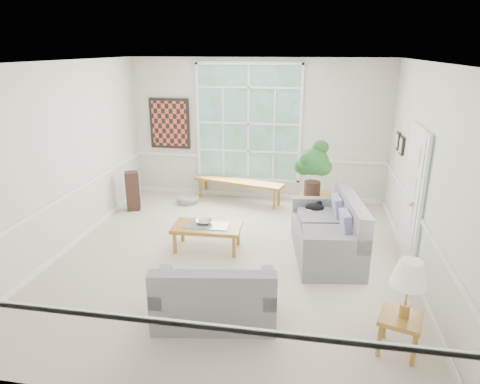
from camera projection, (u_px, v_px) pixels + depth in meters
name	position (u px, v px, depth m)	size (l,w,h in m)	color
floor	(232.00, 258.00, 6.82)	(5.50, 6.00, 0.01)	#BCB09E
ceiling	(230.00, 62.00, 5.86)	(5.50, 6.00, 0.02)	white
wall_back	(258.00, 130.00, 9.14)	(5.50, 0.02, 3.00)	silver
wall_front	(162.00, 262.00, 3.54)	(5.50, 0.02, 3.00)	silver
wall_left	(61.00, 159.00, 6.79)	(0.02, 6.00, 3.00)	silver
wall_right	(427.00, 176.00, 5.89)	(0.02, 6.00, 3.00)	silver
window_back	(248.00, 124.00, 9.08)	(2.30, 0.08, 2.40)	white
entry_door	(411.00, 193.00, 6.60)	(0.08, 0.90, 2.10)	white
door_sidelight	(421.00, 201.00, 5.98)	(0.08, 0.26, 1.90)	white
wall_art	(170.00, 124.00, 9.38)	(0.90, 0.06, 1.10)	maroon
wall_frame_near	(401.00, 145.00, 7.51)	(0.04, 0.26, 0.32)	black
wall_frame_far	(397.00, 141.00, 7.89)	(0.04, 0.26, 0.32)	black
loveseat_right	(327.00, 227.00, 6.77)	(0.94, 1.82, 0.99)	gray
loveseat_front	(215.00, 291.00, 5.16)	(1.46, 0.75, 0.79)	gray
coffee_table	(207.00, 237.00, 7.07)	(1.11, 0.61, 0.41)	olive
pewter_bowl	(204.00, 222.00, 7.06)	(0.33, 0.33, 0.08)	#9E9EA3
window_bench	(238.00, 191.00, 9.28)	(1.98, 0.39, 0.46)	olive
end_table	(314.00, 207.00, 8.22)	(0.54, 0.54, 0.54)	olive
houseplant	(313.00, 168.00, 7.91)	(0.62, 0.62, 1.06)	#225925
side_table	(399.00, 334.00, 4.66)	(0.44, 0.44, 0.44)	olive
table_lamp	(407.00, 289.00, 4.48)	(0.39, 0.39, 0.67)	white
pet_bed	(188.00, 200.00, 9.22)	(0.46, 0.46, 0.13)	gray
floor_speaker	(132.00, 191.00, 8.71)	(0.25, 0.20, 0.82)	#382119
cat	(315.00, 207.00, 7.35)	(0.32, 0.23, 0.15)	black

